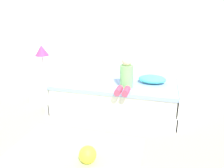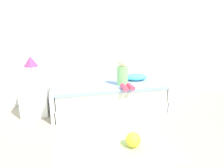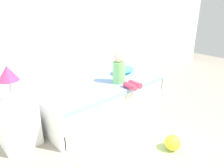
{
  "view_description": "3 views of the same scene",
  "coord_description": "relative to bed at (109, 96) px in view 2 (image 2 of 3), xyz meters",
  "views": [
    {
      "loc": [
        0.37,
        -1.11,
        1.58
      ],
      "look_at": [
        -0.36,
        1.75,
        0.55
      ],
      "focal_mm": 32.71,
      "sensor_mm": 36.0,
      "label": 1
    },
    {
      "loc": [
        -1.13,
        -1.41,
        1.42
      ],
      "look_at": [
        -0.36,
        1.75,
        0.55
      ],
      "focal_mm": 30.61,
      "sensor_mm": 36.0,
      "label": 2
    },
    {
      "loc": [
        -2.37,
        -0.49,
        1.76
      ],
      "look_at": [
        -0.36,
        1.75,
        0.55
      ],
      "focal_mm": 34.36,
      "sensor_mm": 36.0,
      "label": 3
    }
  ],
  "objects": [
    {
      "name": "wall_rear",
      "position": [
        0.36,
        0.6,
        1.2
      ],
      "size": [
        7.2,
        0.1,
        2.9
      ],
      "primitive_type": "cube",
      "color": "silver",
      "rests_on": "ground"
    },
    {
      "name": "bed",
      "position": [
        0.0,
        0.0,
        0.0
      ],
      "size": [
        2.11,
        1.0,
        0.5
      ],
      "color": "white",
      "rests_on": "ground"
    },
    {
      "name": "nightstand",
      "position": [
        -1.35,
        0.04,
        0.05
      ],
      "size": [
        0.44,
        0.44,
        0.6
      ],
      "primitive_type": "cube",
      "color": "white",
      "rests_on": "ground"
    },
    {
      "name": "table_lamp",
      "position": [
        -1.35,
        0.04,
        0.69
      ],
      "size": [
        0.24,
        0.24,
        0.45
      ],
      "color": "silver",
      "rests_on": "nightstand"
    },
    {
      "name": "child_figure",
      "position": [
        0.21,
        -0.23,
        0.46
      ],
      "size": [
        0.2,
        0.51,
        0.5
      ],
      "color": "#7FC672",
      "rests_on": "bed"
    },
    {
      "name": "pillow",
      "position": [
        0.58,
        0.1,
        0.32
      ],
      "size": [
        0.44,
        0.3,
        0.13
      ],
      "primitive_type": "ellipsoid",
      "color": "#4CCCBC",
      "rests_on": "bed"
    },
    {
      "name": "toy_ball",
      "position": [
        0.01,
        -1.36,
        -0.15
      ],
      "size": [
        0.2,
        0.2,
        0.2
      ],
      "primitive_type": "sphere",
      "color": "yellow",
      "rests_on": "ground"
    },
    {
      "name": "area_rug",
      "position": [
        -0.21,
        -1.3,
        -0.24
      ],
      "size": [
        1.6,
        1.1,
        0.01
      ],
      "primitive_type": "cube",
      "color": "#B2D189",
      "rests_on": "ground"
    }
  ]
}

